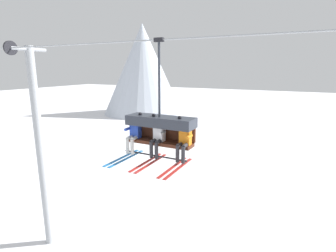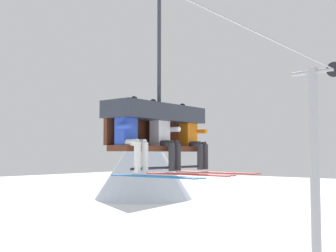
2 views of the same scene
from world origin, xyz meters
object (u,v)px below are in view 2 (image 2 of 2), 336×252
skier_blue (132,134)px  lift_tower_far (316,187)px  skier_white (165,135)px  chairlift_chair (156,120)px  skier_orange (193,137)px

skier_blue → lift_tower_far: bearing=4.9°
skier_white → chairlift_chair: bearing=89.1°
skier_white → skier_orange: bearing=0.0°
chairlift_chair → skier_white: 0.37m
lift_tower_far → skier_blue: 10.97m
skier_blue → skier_orange: size_ratio=1.00×
skier_white → skier_orange: (0.86, 0.00, 0.00)m
lift_tower_far → skier_orange: 9.28m
chairlift_chair → skier_orange: (0.86, -0.21, -0.30)m
chairlift_chair → skier_orange: chairlift_chair is taller
lift_tower_far → skier_white: bearing=-174.7°
skier_blue → skier_orange: bearing=0.0°
lift_tower_far → skier_orange: size_ratio=5.62×
chairlift_chair → skier_white: size_ratio=2.01×
skier_orange → lift_tower_far: bearing=5.8°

